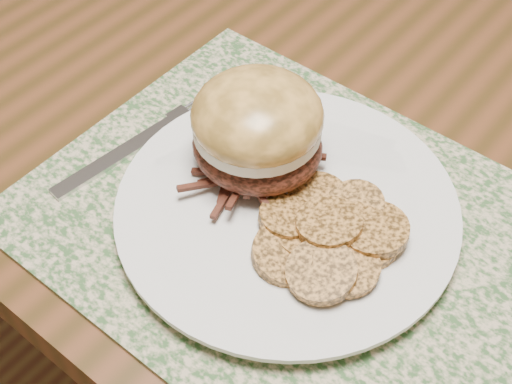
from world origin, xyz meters
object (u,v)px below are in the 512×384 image
at_px(dining_table, 389,106).
at_px(dinner_plate, 287,210).
at_px(fork, 141,141).
at_px(pork_sandwich, 257,128).

height_order(dining_table, dinner_plate, dinner_plate).
xyz_separation_m(dinner_plate, fork, (-0.15, -0.01, -0.01)).
bearing_deg(fork, dinner_plate, 12.62).
relative_size(dining_table, dinner_plate, 5.77).
xyz_separation_m(dinner_plate, pork_sandwich, (-0.05, 0.02, 0.05)).
height_order(dinner_plate, fork, dinner_plate).
relative_size(dinner_plate, pork_sandwich, 2.15).
bearing_deg(dinner_plate, dining_table, 100.20).
distance_m(pork_sandwich, fork, 0.12).
bearing_deg(fork, dining_table, 75.55).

